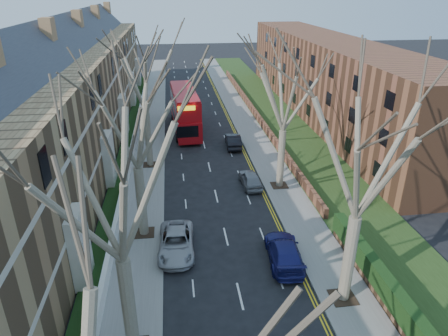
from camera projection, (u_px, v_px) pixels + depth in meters
name	position (u px, v px, depth m)	size (l,w,h in m)	color
pavement_left	(151.00, 129.00, 49.03)	(3.00, 102.00, 0.12)	slate
pavement_right	(247.00, 125.00, 50.45)	(3.00, 102.00, 0.12)	slate
terrace_left	(64.00, 106.00, 38.64)	(9.70, 78.00, 13.60)	olive
flats_right	(327.00, 77.00, 53.38)	(13.97, 54.00, 10.00)	brown
front_wall_left	(132.00, 150.00, 41.39)	(0.30, 78.00, 1.00)	white
grass_verge_right	(282.00, 123.00, 50.95)	(6.00, 102.00, 0.06)	#213714
tree_left_mid	(111.00, 172.00, 15.36)	(10.50, 10.50, 14.71)	#6B5F4C
tree_left_far	(132.00, 108.00, 24.51)	(10.15, 10.15, 14.22)	#6B5F4C
tree_left_dist	(142.00, 67.00, 35.20)	(10.50, 10.50, 14.71)	#6B5F4C
tree_right_mid	(368.00, 140.00, 18.51)	(10.50, 10.50, 14.71)	#6B5F4C
tree_right_far	(286.00, 82.00, 31.27)	(10.15, 10.15, 14.22)	#6B5F4C
double_decker_bus	(185.00, 111.00, 47.82)	(3.42, 11.80, 4.86)	#A30B10
car_left_far	(176.00, 243.00, 26.25)	(2.30, 4.98, 1.39)	#9F9FA4
car_right_near	(284.00, 252.00, 25.31)	(2.03, 5.00, 1.45)	navy
car_right_mid	(250.00, 179.00, 35.01)	(1.58, 3.94, 1.34)	gray
car_right_far	(233.00, 141.00, 43.55)	(1.51, 4.33, 1.43)	black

